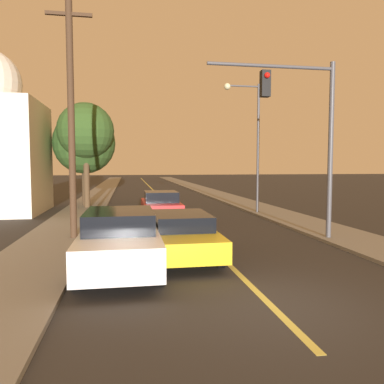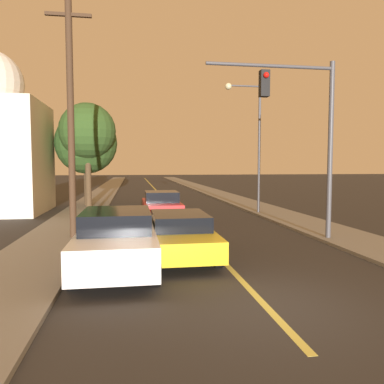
{
  "view_description": "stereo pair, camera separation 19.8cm",
  "coord_description": "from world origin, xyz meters",
  "views": [
    {
      "loc": [
        -2.74,
        -6.83,
        2.76
      ],
      "look_at": [
        0.0,
        9.11,
        1.6
      ],
      "focal_mm": 35.0,
      "sensor_mm": 36.0,
      "label": 1
    },
    {
      "loc": [
        -2.54,
        -6.86,
        2.76
      ],
      "look_at": [
        0.0,
        9.11,
        1.6
      ],
      "focal_mm": 35.0,
      "sensor_mm": 36.0,
      "label": 2
    }
  ],
  "objects": [
    {
      "name": "tree_left_far",
      "position": [
        -5.29,
        17.39,
        4.85
      ],
      "size": [
        3.49,
        3.49,
        6.51
      ],
      "color": "#4C3823",
      "rests_on": "ground"
    },
    {
      "name": "road_surface",
      "position": [
        0.0,
        36.0,
        0.01
      ],
      "size": [
        8.24,
        80.0,
        0.01
      ],
      "color": "#2D2B28",
      "rests_on": "ground"
    },
    {
      "name": "car_near_lane_second",
      "position": [
        -1.15,
        11.46,
        0.77
      ],
      "size": [
        1.9,
        4.1,
        1.49
      ],
      "color": "red",
      "rests_on": "ground"
    },
    {
      "name": "car_near_lane_front",
      "position": [
        -1.15,
        4.42,
        0.69
      ],
      "size": [
        1.95,
        5.16,
        1.32
      ],
      "color": "gold",
      "rests_on": "ground"
    },
    {
      "name": "tree_left_near",
      "position": [
        -5.53,
        18.68,
        4.19
      ],
      "size": [
        4.02,
        4.02,
        6.1
      ],
      "color": "#4C3823",
      "rests_on": "ground"
    },
    {
      "name": "car_outer_lane_front",
      "position": [
        -2.97,
        3.16,
        0.82
      ],
      "size": [
        2.07,
        5.16,
        1.59
      ],
      "color": "white",
      "rests_on": "ground"
    },
    {
      "name": "sidewalk_right",
      "position": [
        5.37,
        36.0,
        0.06
      ],
      "size": [
        2.5,
        80.0,
        0.12
      ],
      "color": "gray",
      "rests_on": "ground"
    },
    {
      "name": "traffic_signal_mast",
      "position": [
        3.48,
        5.74,
        4.39
      ],
      "size": [
        4.67,
        0.42,
        6.32
      ],
      "color": "#47474C",
      "rests_on": "ground"
    },
    {
      "name": "ground_plane",
      "position": [
        0.0,
        0.0,
        0.0
      ],
      "size": [
        200.0,
        200.0,
        0.0
      ],
      "primitive_type": "plane",
      "color": "#2D2B28"
    },
    {
      "name": "sidewalk_left",
      "position": [
        -5.37,
        36.0,
        0.06
      ],
      "size": [
        2.5,
        80.0,
        0.12
      ],
      "color": "gray",
      "rests_on": "ground"
    },
    {
      "name": "utility_pole_left",
      "position": [
        -4.72,
        7.27,
        4.56
      ],
      "size": [
        1.6,
        0.24,
        8.55
      ],
      "color": "#422D1E",
      "rests_on": "ground"
    },
    {
      "name": "streetlamp_right",
      "position": [
        3.98,
        13.28,
        4.71
      ],
      "size": [
        2.05,
        0.36,
        7.13
      ],
      "color": "#47474C",
      "rests_on": "ground"
    }
  ]
}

